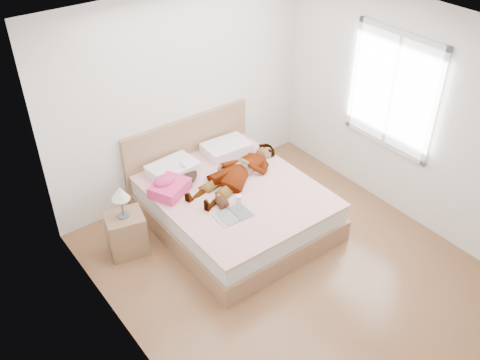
{
  "coord_description": "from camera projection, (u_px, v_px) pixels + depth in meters",
  "views": [
    {
      "loc": [
        -2.98,
        -3.1,
        4.19
      ],
      "look_at": [
        0.0,
        0.85,
        0.7
      ],
      "focal_mm": 40.0,
      "sensor_mm": 36.0,
      "label": 1
    }
  ],
  "objects": [
    {
      "name": "room_shell",
      "position": [
        393.0,
        91.0,
        6.11
      ],
      "size": [
        4.0,
        4.0,
        4.0
      ],
      "color": "white",
      "rests_on": "ground"
    },
    {
      "name": "towel",
      "position": [
        168.0,
        186.0,
        6.12
      ],
      "size": [
        0.53,
        0.49,
        0.22
      ],
      "color": "#F44282",
      "rests_on": "bed"
    },
    {
      "name": "coffee_mug",
      "position": [
        239.0,
        198.0,
        6.01
      ],
      "size": [
        0.11,
        0.1,
        0.08
      ],
      "color": "white",
      "rests_on": "bed"
    },
    {
      "name": "phone",
      "position": [
        183.0,
        164.0,
        6.35
      ],
      "size": [
        0.07,
        0.1,
        0.05
      ],
      "primitive_type": "cube",
      "rotation": [
        0.44,
        0.0,
        0.28
      ],
      "color": "silver",
      "rests_on": "bed"
    },
    {
      "name": "woman",
      "position": [
        237.0,
        170.0,
        6.38
      ],
      "size": [
        1.6,
        0.96,
        0.21
      ],
      "primitive_type": "imported",
      "rotation": [
        0.0,
        0.0,
        -1.29
      ],
      "color": "white",
      "rests_on": "bed"
    },
    {
      "name": "hair",
      "position": [
        177.0,
        173.0,
        6.43
      ],
      "size": [
        0.6,
        0.68,
        0.09
      ],
      "primitive_type": "ellipsoid",
      "rotation": [
        0.0,
        0.0,
        -0.24
      ],
      "color": "black",
      "rests_on": "bed"
    },
    {
      "name": "bed",
      "position": [
        231.0,
        202.0,
        6.42
      ],
      "size": [
        1.8,
        2.08,
        1.0
      ],
      "color": "#8B6240",
      "rests_on": "ground"
    },
    {
      "name": "plush_toy",
      "position": [
        222.0,
        202.0,
        5.93
      ],
      "size": [
        0.15,
        0.21,
        0.11
      ],
      "color": "black",
      "rests_on": "bed"
    },
    {
      "name": "nightstand",
      "position": [
        126.0,
        231.0,
        5.96
      ],
      "size": [
        0.49,
        0.45,
        0.89
      ],
      "color": "brown",
      "rests_on": "ground"
    },
    {
      "name": "ground",
      "position": [
        286.0,
        267.0,
        5.9
      ],
      "size": [
        4.0,
        4.0,
        0.0
      ],
      "primitive_type": "plane",
      "color": "#4F3118",
      "rests_on": "ground"
    },
    {
      "name": "magazine",
      "position": [
        234.0,
        215.0,
        5.83
      ],
      "size": [
        0.42,
        0.29,
        0.02
      ],
      "color": "silver",
      "rests_on": "bed"
    }
  ]
}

